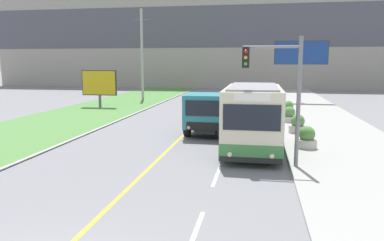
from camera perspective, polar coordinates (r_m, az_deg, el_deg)
apartment_block_background at (r=63.00m, az=6.43°, el=13.34°), size 80.00×8.04×18.15m
city_bus at (r=17.54m, az=9.23°, el=0.27°), size 2.65×6.14×3.09m
dump_truck at (r=21.99m, az=2.79°, el=1.22°), size 2.57×7.07×2.39m
car_distant at (r=39.36m, az=6.49°, el=3.80°), size 1.80×4.30×1.45m
utility_pole_far at (r=41.60m, az=-7.63°, el=9.92°), size 1.80×0.28×9.78m
traffic_light_mast at (r=14.93m, az=13.34°, el=5.34°), size 2.28×0.32×5.14m
billboard_large at (r=39.77m, az=16.27°, el=9.55°), size 5.30×0.24×6.27m
billboard_small at (r=35.37m, az=-13.95°, el=5.49°), size 3.29×0.24×3.43m
planter_round_near at (r=18.71m, az=17.10°, el=-2.64°), size 0.95×0.95×1.07m
planter_round_second at (r=22.58m, az=15.79°, el=-0.63°), size 0.99×0.99×1.09m
planter_round_third at (r=26.46m, az=14.60°, el=0.76°), size 0.99×0.99×1.06m
planter_round_far at (r=30.39m, az=14.47°, el=1.80°), size 0.98×0.98×1.07m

